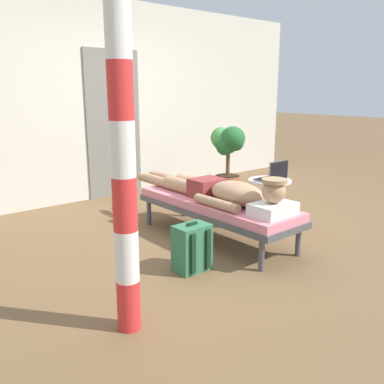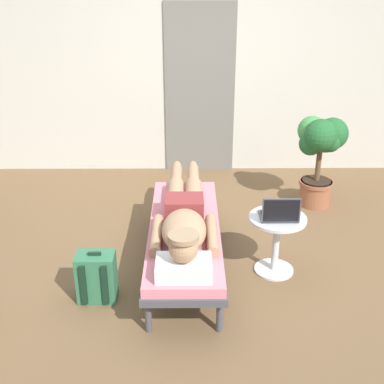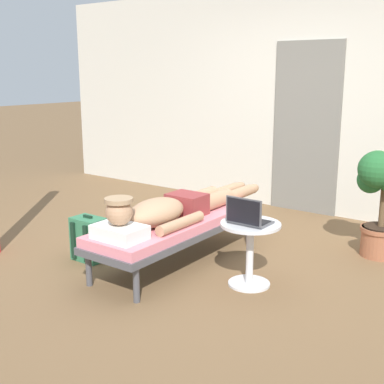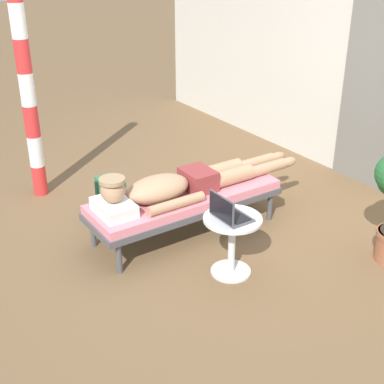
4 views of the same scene
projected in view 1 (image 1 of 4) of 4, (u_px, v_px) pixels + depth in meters
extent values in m
plane|color=brown|center=(212.00, 231.00, 4.55)|extent=(40.00, 40.00, 0.00)
cube|color=beige|center=(97.00, 101.00, 5.80)|extent=(7.60, 0.20, 2.70)
cube|color=slate|center=(114.00, 124.00, 5.91)|extent=(0.84, 0.03, 2.04)
cylinder|color=#4C4C51|center=(149.00, 213.00, 4.76)|extent=(0.05, 0.05, 0.28)
cylinder|color=#4C4C51|center=(184.00, 205.00, 5.08)|extent=(0.05, 0.05, 0.28)
cylinder|color=#4C4C51|center=(261.00, 255.00, 3.53)|extent=(0.05, 0.05, 0.28)
cylinder|color=#4C4C51|center=(298.00, 241.00, 3.86)|extent=(0.05, 0.05, 0.28)
cube|color=#4C4C51|center=(216.00, 210.00, 4.27)|extent=(0.61, 1.86, 0.06)
cube|color=pink|center=(216.00, 203.00, 4.25)|extent=(0.59, 1.82, 0.08)
cube|color=white|center=(273.00, 209.00, 3.69)|extent=(0.40, 0.28, 0.11)
sphere|color=tan|center=(274.00, 191.00, 3.65)|extent=(0.21, 0.21, 0.21)
cylinder|color=tan|center=(274.00, 181.00, 3.63)|extent=(0.22, 0.22, 0.03)
ellipsoid|color=tan|center=(237.00, 193.00, 4.00)|extent=(0.35, 0.60, 0.23)
cylinder|color=tan|center=(217.00, 203.00, 3.92)|extent=(0.09, 0.55, 0.09)
cylinder|color=tan|center=(248.00, 196.00, 4.19)|extent=(0.09, 0.55, 0.09)
cube|color=maroon|center=(207.00, 188.00, 4.33)|extent=(0.33, 0.26, 0.19)
cylinder|color=tan|center=(180.00, 185.00, 4.53)|extent=(0.15, 0.42, 0.15)
cylinder|color=tan|center=(156.00, 180.00, 4.85)|extent=(0.11, 0.44, 0.11)
ellipsoid|color=tan|center=(142.00, 177.00, 5.07)|extent=(0.09, 0.20, 0.10)
cylinder|color=tan|center=(192.00, 183.00, 4.64)|extent=(0.15, 0.42, 0.15)
cylinder|color=tan|center=(168.00, 179.00, 4.96)|extent=(0.11, 0.44, 0.11)
ellipsoid|color=tan|center=(154.00, 175.00, 5.17)|extent=(0.09, 0.20, 0.10)
cylinder|color=silver|center=(268.00, 224.00, 4.79)|extent=(0.34, 0.34, 0.02)
cylinder|color=silver|center=(269.00, 203.00, 4.73)|extent=(0.06, 0.06, 0.48)
cylinder|color=silver|center=(270.00, 181.00, 4.67)|extent=(0.48, 0.48, 0.02)
cube|color=#4C4C51|center=(270.00, 179.00, 4.66)|extent=(0.31, 0.22, 0.02)
cube|color=black|center=(269.00, 178.00, 4.67)|extent=(0.27, 0.15, 0.00)
cube|color=#4C4C51|center=(279.00, 170.00, 4.55)|extent=(0.31, 0.01, 0.21)
cube|color=black|center=(279.00, 171.00, 4.55)|extent=(0.29, 0.00, 0.19)
cube|color=#33724C|center=(192.00, 248.00, 3.54)|extent=(0.30, 0.20, 0.40)
cube|color=#33724C|center=(183.00, 251.00, 3.65)|extent=(0.22, 0.04, 0.18)
cube|color=black|center=(193.00, 254.00, 3.41)|extent=(0.04, 0.02, 0.34)
cube|color=black|center=(208.00, 249.00, 3.51)|extent=(0.04, 0.02, 0.34)
cube|color=black|center=(192.00, 224.00, 3.49)|extent=(0.10, 0.02, 0.02)
cylinder|color=#9E5B3D|center=(227.00, 185.00, 6.13)|extent=(0.34, 0.34, 0.28)
cylinder|color=#9E5B3D|center=(228.00, 177.00, 6.10)|extent=(0.37, 0.37, 0.04)
cylinder|color=#332319|center=(228.00, 175.00, 6.09)|extent=(0.31, 0.31, 0.01)
cylinder|color=brown|center=(228.00, 163.00, 6.05)|extent=(0.06, 0.06, 0.38)
sphere|color=#23602D|center=(234.00, 138.00, 6.03)|extent=(0.33, 0.33, 0.33)
sphere|color=#2D7233|center=(228.00, 142.00, 6.07)|extent=(0.33, 0.33, 0.33)
sphere|color=#38843D|center=(220.00, 142.00, 6.06)|extent=(0.20, 0.20, 0.20)
sphere|color=#429347|center=(221.00, 138.00, 5.94)|extent=(0.30, 0.30, 0.30)
sphere|color=#23602D|center=(225.00, 147.00, 5.88)|extent=(0.24, 0.24, 0.24)
sphere|color=#23602D|center=(233.00, 138.00, 5.84)|extent=(0.33, 0.33, 0.33)
sphere|color=#23602D|center=(236.00, 143.00, 5.96)|extent=(0.22, 0.22, 0.22)
cylinder|color=red|center=(129.00, 304.00, 2.68)|extent=(0.15, 0.15, 0.33)
cylinder|color=white|center=(127.00, 256.00, 2.60)|extent=(0.15, 0.15, 0.33)
cylinder|color=red|center=(125.00, 204.00, 2.52)|extent=(0.15, 0.15, 0.33)
cylinder|color=white|center=(123.00, 149.00, 2.44)|extent=(0.15, 0.15, 0.33)
cylinder|color=red|center=(120.00, 90.00, 2.36)|extent=(0.15, 0.15, 0.33)
cylinder|color=white|center=(118.00, 28.00, 2.28)|extent=(0.15, 0.15, 0.33)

